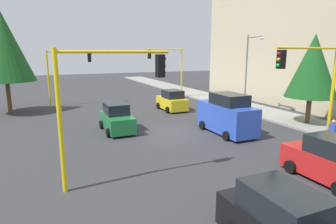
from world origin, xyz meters
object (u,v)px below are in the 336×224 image
tree_opposite_side (3,46)px  pedestrian_crossing (332,133)px  tree_roadside_near (313,66)px  street_lamp_curbside (249,65)px  traffic_signal_near_right (106,90)px  traffic_signal_near_left (312,77)px  traffic_signal_far_right (66,67)px  car_green (117,119)px  traffic_signal_far_left (168,63)px  delivery_van_blue (227,115)px  car_red (330,161)px  car_yellow (172,101)px

tree_opposite_side → pedestrian_crossing: (18.57, 18.13, -5.13)m
tree_roadside_near → street_lamp_curbside: bearing=-167.0°
traffic_signal_near_right → tree_opposite_side: tree_opposite_side is taller
traffic_signal_near_right → tree_roadside_near: size_ratio=0.82×
traffic_signal_near_left → tree_roadside_near: (-4.00, 4.78, 0.35)m
traffic_signal_far_right → car_green: traffic_signal_far_right is taller
traffic_signal_near_left → street_lamp_curbside: (-9.61, 3.48, 0.22)m
traffic_signal_far_left → street_lamp_curbside: size_ratio=0.86×
delivery_van_blue → traffic_signal_far_right: bearing=-149.6°
tree_roadside_near → delivery_van_blue: tree_roadside_near is taller
tree_roadside_near → tree_opposite_side: tree_opposite_side is taller
traffic_signal_far_left → car_red: (23.51, -2.67, -3.33)m
traffic_signal_near_right → tree_roadside_near: 16.69m
traffic_signal_far_left → car_red: traffic_signal_far_left is taller
traffic_signal_near_right → tree_opposite_side: (-18.00, -5.31, 2.05)m
traffic_signal_near_right → traffic_signal_far_right: 20.00m
car_red → traffic_signal_far_left: bearing=173.5°
traffic_signal_far_left → traffic_signal_near_right: bearing=-29.8°
traffic_signal_far_right → delivery_van_blue: traffic_signal_far_right is taller
traffic_signal_far_right → traffic_signal_near_right: bearing=0.0°
pedestrian_crossing → car_green: bearing=-129.2°
tree_opposite_side → pedestrian_crossing: 26.46m
traffic_signal_near_right → car_green: 8.91m
car_red → pedestrian_crossing: size_ratio=2.28×
delivery_van_blue → pedestrian_crossing: 6.35m
traffic_signal_far_left → car_yellow: size_ratio=1.60×
traffic_signal_far_left → street_lamp_curbside: 10.95m
tree_opposite_side → delivery_van_blue: (13.48, 14.36, -4.76)m
car_yellow → traffic_signal_far_right: bearing=-126.7°
street_lamp_curbside → tree_roadside_near: street_lamp_curbside is taller
street_lamp_curbside → delivery_van_blue: (5.09, -5.84, -3.07)m
traffic_signal_near_right → car_yellow: traffic_signal_near_right is taller
traffic_signal_near_right → traffic_signal_near_left: traffic_signal_near_left is taller
tree_roadside_near → tree_opposite_side: (-14.00, -21.50, 1.56)m
street_lamp_curbside → delivery_van_blue: street_lamp_curbside is taller
street_lamp_curbside → car_red: street_lamp_curbside is taller
delivery_van_blue → car_green: bearing=-117.4°
car_green → tree_opposite_side: bearing=-142.8°
tree_opposite_side → car_green: tree_opposite_side is taller
car_green → traffic_signal_near_left: bearing=48.7°
tree_opposite_side → delivery_van_blue: size_ratio=1.91×
street_lamp_curbside → tree_opposite_side: 21.94m
pedestrian_crossing → delivery_van_blue: bearing=-143.5°
tree_roadside_near → tree_opposite_side: 25.70m
traffic_signal_far_right → delivery_van_blue: size_ratio=1.19×
traffic_signal_near_right → car_green: bearing=164.3°
tree_opposite_side → traffic_signal_near_left: bearing=42.9°
traffic_signal_near_right → car_green: size_ratio=1.46×
traffic_signal_near_right → street_lamp_curbside: (-9.61, 14.89, 0.35)m
traffic_signal_near_left → tree_roadside_near: size_ratio=0.86×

